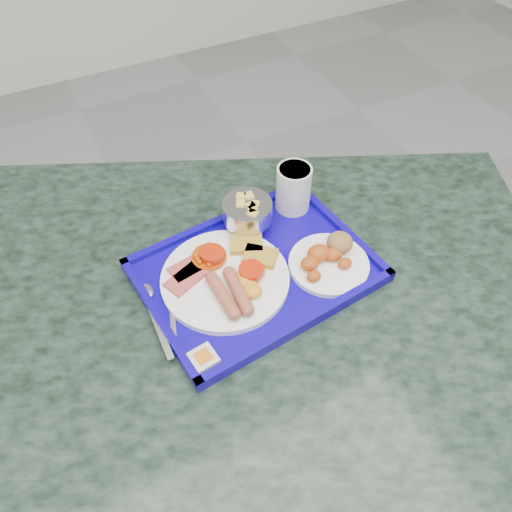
{
  "coord_description": "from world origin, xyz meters",
  "views": [
    {
      "loc": [
        -0.21,
        0.15,
        1.5
      ],
      "look_at": [
        0.06,
        0.69,
        0.8
      ],
      "focal_mm": 35.0,
      "sensor_mm": 36.0,
      "label": 1
    }
  ],
  "objects_px": {
    "table": "(251,344)",
    "fruit_bowl": "(247,212)",
    "tray": "(256,271)",
    "juice_cup": "(294,187)",
    "main_plate": "(228,277)",
    "bread_plate": "(329,258)"
  },
  "relations": [
    {
      "from": "juice_cup",
      "to": "fruit_bowl",
      "type": "bearing_deg",
      "value": -172.83
    },
    {
      "from": "main_plate",
      "to": "bread_plate",
      "type": "xyz_separation_m",
      "value": [
        0.19,
        -0.05,
        0.0
      ]
    },
    {
      "from": "tray",
      "to": "main_plate",
      "type": "bearing_deg",
      "value": -178.73
    },
    {
      "from": "table",
      "to": "fruit_bowl",
      "type": "bearing_deg",
      "value": 65.36
    },
    {
      "from": "table",
      "to": "tray",
      "type": "height_order",
      "value": "tray"
    },
    {
      "from": "main_plate",
      "to": "juice_cup",
      "type": "bearing_deg",
      "value": 31.03
    },
    {
      "from": "table",
      "to": "tray",
      "type": "distance_m",
      "value": 0.21
    },
    {
      "from": "main_plate",
      "to": "fruit_bowl",
      "type": "relative_size",
      "value": 2.41
    },
    {
      "from": "main_plate",
      "to": "fruit_bowl",
      "type": "bearing_deg",
      "value": 49.72
    },
    {
      "from": "bread_plate",
      "to": "juice_cup",
      "type": "xyz_separation_m",
      "value": [
        0.02,
        0.17,
        0.04
      ]
    },
    {
      "from": "table",
      "to": "juice_cup",
      "type": "bearing_deg",
      "value": 41.02
    },
    {
      "from": "tray",
      "to": "juice_cup",
      "type": "relative_size",
      "value": 4.52
    },
    {
      "from": "fruit_bowl",
      "to": "table",
      "type": "bearing_deg",
      "value": -114.64
    },
    {
      "from": "tray",
      "to": "juice_cup",
      "type": "height_order",
      "value": "juice_cup"
    },
    {
      "from": "table",
      "to": "tray",
      "type": "bearing_deg",
      "value": 47.29
    },
    {
      "from": "bread_plate",
      "to": "juice_cup",
      "type": "height_order",
      "value": "juice_cup"
    },
    {
      "from": "bread_plate",
      "to": "fruit_bowl",
      "type": "xyz_separation_m",
      "value": [
        -0.1,
        0.16,
        0.03
      ]
    },
    {
      "from": "juice_cup",
      "to": "table",
      "type": "bearing_deg",
      "value": -138.98
    },
    {
      "from": "fruit_bowl",
      "to": "bread_plate",
      "type": "bearing_deg",
      "value": -58.5
    },
    {
      "from": "tray",
      "to": "main_plate",
      "type": "distance_m",
      "value": 0.06
    },
    {
      "from": "main_plate",
      "to": "bread_plate",
      "type": "bearing_deg",
      "value": -14.15
    },
    {
      "from": "bread_plate",
      "to": "fruit_bowl",
      "type": "distance_m",
      "value": 0.19
    }
  ]
}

